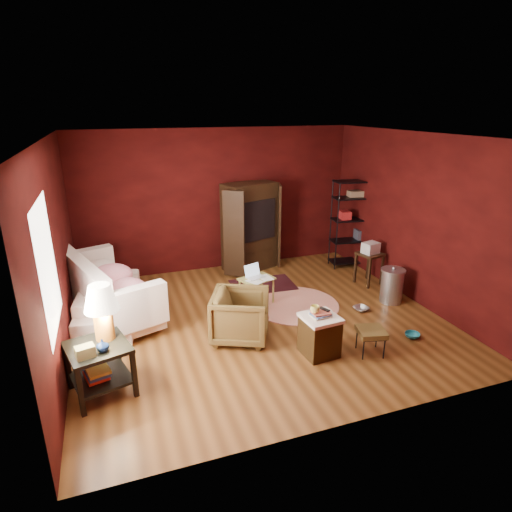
{
  "coord_description": "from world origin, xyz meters",
  "views": [
    {
      "loc": [
        -2.05,
        -5.65,
        3.2
      ],
      "look_at": [
        0.0,
        0.2,
        1.0
      ],
      "focal_mm": 30.0,
      "sensor_mm": 36.0,
      "label": 1
    }
  ],
  "objects_px": {
    "laptop_desk": "(256,281)",
    "hamper": "(320,334)",
    "sofa": "(109,294)",
    "side_table": "(100,330)",
    "tv_armoire": "(250,225)",
    "armchair": "(241,314)",
    "wire_shelving": "(354,220)"
  },
  "relations": [
    {
      "from": "armchair",
      "to": "wire_shelving",
      "type": "bearing_deg",
      "value": -31.4
    },
    {
      "from": "sofa",
      "to": "tv_armoire",
      "type": "relative_size",
      "value": 1.15
    },
    {
      "from": "armchair",
      "to": "tv_armoire",
      "type": "relative_size",
      "value": 0.45
    },
    {
      "from": "side_table",
      "to": "tv_armoire",
      "type": "height_order",
      "value": "tv_armoire"
    },
    {
      "from": "armchair",
      "to": "tv_armoire",
      "type": "distance_m",
      "value": 2.87
    },
    {
      "from": "armchair",
      "to": "hamper",
      "type": "bearing_deg",
      "value": -105.74
    },
    {
      "from": "armchair",
      "to": "wire_shelving",
      "type": "height_order",
      "value": "wire_shelving"
    },
    {
      "from": "hamper",
      "to": "wire_shelving",
      "type": "distance_m",
      "value": 3.68
    },
    {
      "from": "side_table",
      "to": "sofa",
      "type": "bearing_deg",
      "value": 86.98
    },
    {
      "from": "side_table",
      "to": "wire_shelving",
      "type": "bearing_deg",
      "value": 28.34
    },
    {
      "from": "hamper",
      "to": "wire_shelving",
      "type": "relative_size",
      "value": 0.36
    },
    {
      "from": "hamper",
      "to": "tv_armoire",
      "type": "bearing_deg",
      "value": 87.31
    },
    {
      "from": "side_table",
      "to": "laptop_desk",
      "type": "xyz_separation_m",
      "value": [
        2.44,
        1.57,
        -0.36
      ]
    },
    {
      "from": "sofa",
      "to": "side_table",
      "type": "height_order",
      "value": "side_table"
    },
    {
      "from": "armchair",
      "to": "wire_shelving",
      "type": "xyz_separation_m",
      "value": [
        3.1,
        2.11,
        0.59
      ]
    },
    {
      "from": "side_table",
      "to": "laptop_desk",
      "type": "distance_m",
      "value": 2.93
    },
    {
      "from": "laptop_desk",
      "to": "hamper",
      "type": "bearing_deg",
      "value": -99.29
    },
    {
      "from": "hamper",
      "to": "laptop_desk",
      "type": "xyz_separation_m",
      "value": [
        -0.28,
        1.75,
        0.12
      ]
    },
    {
      "from": "hamper",
      "to": "tv_armoire",
      "type": "relative_size",
      "value": 0.37
    },
    {
      "from": "armchair",
      "to": "side_table",
      "type": "relative_size",
      "value": 0.61
    },
    {
      "from": "sofa",
      "to": "side_table",
      "type": "relative_size",
      "value": 1.57
    },
    {
      "from": "side_table",
      "to": "laptop_desk",
      "type": "height_order",
      "value": "side_table"
    },
    {
      "from": "hamper",
      "to": "armchair",
      "type": "bearing_deg",
      "value": 139.92
    },
    {
      "from": "armchair",
      "to": "hamper",
      "type": "height_order",
      "value": "armchair"
    },
    {
      "from": "hamper",
      "to": "laptop_desk",
      "type": "distance_m",
      "value": 1.78
    },
    {
      "from": "sofa",
      "to": "wire_shelving",
      "type": "bearing_deg",
      "value": -72.57
    },
    {
      "from": "sofa",
      "to": "hamper",
      "type": "height_order",
      "value": "sofa"
    },
    {
      "from": "side_table",
      "to": "hamper",
      "type": "xyz_separation_m",
      "value": [
        2.73,
        -0.18,
        -0.48
      ]
    },
    {
      "from": "sofa",
      "to": "laptop_desk",
      "type": "relative_size",
      "value": 3.01
    },
    {
      "from": "sofa",
      "to": "side_table",
      "type": "distance_m",
      "value": 1.92
    },
    {
      "from": "laptop_desk",
      "to": "wire_shelving",
      "type": "height_order",
      "value": "wire_shelving"
    },
    {
      "from": "armchair",
      "to": "hamper",
      "type": "distance_m",
      "value": 1.15
    }
  ]
}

